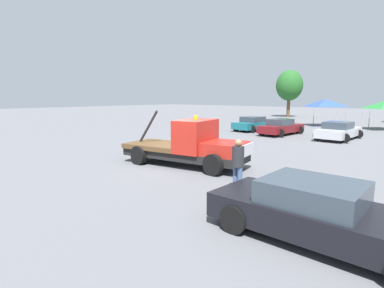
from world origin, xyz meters
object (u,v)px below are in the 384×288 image
tow_truck (191,146)px  parked_car_silver (339,131)px  foreground_car (320,213)px  parked_car_maroon (281,127)px  tree_right (289,86)px  parked_car_teal (254,124)px  canopy_tent_blue (325,103)px  person_near_truck (238,162)px

tow_truck → parked_car_silver: bearing=69.1°
foreground_car → tow_truck: bearing=153.2°
parked_car_maroon → tree_right: (-8.81, 21.86, 4.20)m
parked_car_teal → parked_car_maroon: 3.40m
tow_truck → foreground_car: size_ratio=1.26×
tree_right → canopy_tent_blue: bearing=-52.0°
person_near_truck → parked_car_silver: person_near_truck is taller
parked_car_maroon → parked_car_silver: 4.45m
person_near_truck → tree_right: (-14.29, 37.21, 3.82)m
foreground_car → canopy_tent_blue: (-8.48, 27.41, 1.84)m
tow_truck → parked_car_maroon: tow_truck is taller
foreground_car → parked_car_maroon: 19.22m
tow_truck → tree_right: (-10.61, 35.39, 3.93)m
parked_car_teal → canopy_tent_blue: 9.96m
parked_car_maroon → parked_car_silver: bearing=-83.1°
tow_truck → canopy_tent_blue: 23.92m
person_near_truck → canopy_tent_blue: size_ratio=0.51×
parked_car_teal → parked_car_silver: 7.72m
person_near_truck → parked_car_silver: (-1.03, 15.48, -0.38)m
tow_truck → tree_right: size_ratio=0.86×
parked_car_silver → canopy_tent_blue: canopy_tent_blue is taller
foreground_car → parked_car_silver: size_ratio=1.03×
tree_right → person_near_truck: bearing=-69.0°
foreground_car → parked_car_silver: same height
parked_car_maroon → canopy_tent_blue: canopy_tent_blue is taller
tree_right → parked_car_maroon: bearing=-68.0°
foreground_car → parked_car_maroon: (-8.72, 17.13, -0.00)m
parked_car_silver → canopy_tent_blue: bearing=25.1°
parked_car_teal → canopy_tent_blue: size_ratio=1.32×
parked_car_maroon → parked_car_silver: (4.45, 0.13, 0.00)m
parked_car_teal → tree_right: bearing=22.6°
person_near_truck → parked_car_teal: person_near_truck is taller
parked_car_teal → tow_truck: bearing=-153.7°
parked_car_teal → parked_car_maroon: (3.21, -1.13, -0.00)m
person_near_truck → parked_car_teal: (-8.68, 16.48, -0.38)m
parked_car_teal → canopy_tent_blue: bearing=-13.1°
parked_car_silver → tree_right: 25.80m
foreground_car → person_near_truck: size_ratio=2.76×
parked_car_teal → parked_car_maroon: size_ratio=0.95×
foreground_car → parked_car_silver: (-4.27, 17.26, -0.00)m
parked_car_maroon → parked_car_silver: size_ratio=1.00×
foreground_car → parked_car_maroon: bearing=117.7°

